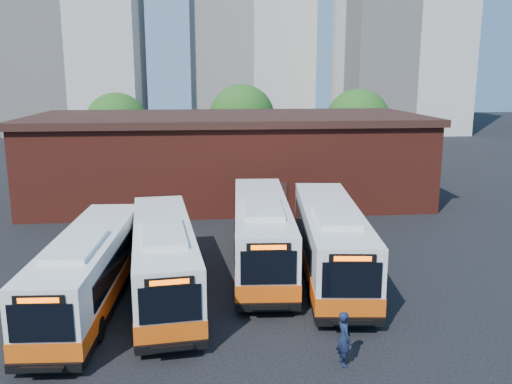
{
  "coord_description": "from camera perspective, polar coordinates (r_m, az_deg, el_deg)",
  "views": [
    {
      "loc": [
        -1.69,
        -20.38,
        9.34
      ],
      "look_at": [
        0.67,
        4.79,
        3.81
      ],
      "focal_mm": 38.0,
      "sensor_mm": 36.0,
      "label": 1
    }
  ],
  "objects": [
    {
      "name": "bus_midwest",
      "position": [
        23.81,
        -9.68,
        -7.15
      ],
      "size": [
        3.72,
        12.04,
        3.23
      ],
      "rotation": [
        0.0,
        0.0,
        0.11
      ],
      "color": "silver",
      "rests_on": "ground"
    },
    {
      "name": "bus_east",
      "position": [
        25.87,
        7.84,
        -5.32
      ],
      "size": [
        3.81,
        12.7,
        3.41
      ],
      "rotation": [
        0.0,
        0.0,
        -0.1
      ],
      "color": "silver",
      "rests_on": "ground"
    },
    {
      "name": "tree_mid",
      "position": [
        54.67,
        -1.48,
        7.86
      ],
      "size": [
        6.56,
        6.56,
        8.36
      ],
      "color": "#382314",
      "rests_on": "ground"
    },
    {
      "name": "bus_west",
      "position": [
        23.28,
        -17.22,
        -8.12
      ],
      "size": [
        2.95,
        11.64,
        3.14
      ],
      "rotation": [
        0.0,
        0.0,
        -0.05
      ],
      "color": "silver",
      "rests_on": "ground"
    },
    {
      "name": "tree_west",
      "position": [
        53.25,
        -14.42,
        6.89
      ],
      "size": [
        6.0,
        6.0,
        7.65
      ],
      "color": "#382314",
      "rests_on": "ground"
    },
    {
      "name": "ground",
      "position": [
        22.48,
        -0.57,
        -12.22
      ],
      "size": [
        220.0,
        220.0,
        0.0
      ],
      "primitive_type": "plane",
      "color": "black"
    },
    {
      "name": "tree_east",
      "position": [
        53.63,
        10.65,
        7.3
      ],
      "size": [
        6.24,
        6.24,
        7.96
      ],
      "color": "#382314",
      "rests_on": "ground"
    },
    {
      "name": "depot_building",
      "position": [
        40.87,
        -2.93,
        3.76
      ],
      "size": [
        28.6,
        12.6,
        6.4
      ],
      "color": "maroon",
      "rests_on": "ground"
    },
    {
      "name": "transit_worker",
      "position": [
        18.45,
        9.24,
        -14.97
      ],
      "size": [
        0.54,
        0.74,
        1.86
      ],
      "primitive_type": "imported",
      "rotation": [
        0.0,
        0.0,
        1.72
      ],
      "color": "#121B34",
      "rests_on": "ground"
    },
    {
      "name": "bus_mideast",
      "position": [
        26.85,
        0.58,
        -4.53
      ],
      "size": [
        3.31,
        12.67,
        3.42
      ],
      "rotation": [
        0.0,
        0.0,
        -0.06
      ],
      "color": "silver",
      "rests_on": "ground"
    }
  ]
}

